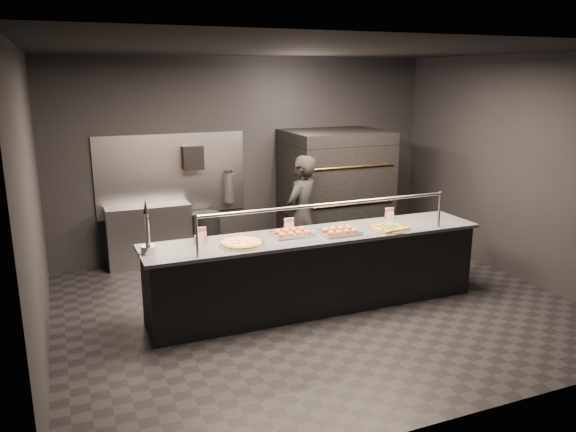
% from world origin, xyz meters
% --- Properties ---
extents(room, '(6.04, 6.00, 3.00)m').
position_xyz_m(room, '(-0.02, 0.05, 1.50)').
color(room, black).
rests_on(room, ground).
extents(service_counter, '(4.10, 0.78, 1.37)m').
position_xyz_m(service_counter, '(0.00, -0.00, 0.46)').
color(service_counter, black).
rests_on(service_counter, ground).
extents(pizza_oven, '(1.50, 1.23, 1.91)m').
position_xyz_m(pizza_oven, '(1.20, 1.90, 0.97)').
color(pizza_oven, black).
rests_on(pizza_oven, ground).
extents(prep_shelf, '(1.20, 0.35, 0.90)m').
position_xyz_m(prep_shelf, '(-1.60, 2.32, 0.45)').
color(prep_shelf, '#99999E').
rests_on(prep_shelf, ground).
extents(towel_dispenser, '(0.30, 0.20, 0.35)m').
position_xyz_m(towel_dispenser, '(-0.90, 2.39, 1.55)').
color(towel_dispenser, black).
rests_on(towel_dispenser, room).
extents(fire_extinguisher, '(0.14, 0.14, 0.51)m').
position_xyz_m(fire_extinguisher, '(-0.35, 2.40, 1.06)').
color(fire_extinguisher, '#B2B2B7').
rests_on(fire_extinguisher, room).
extents(beer_tap, '(0.15, 0.22, 0.58)m').
position_xyz_m(beer_tap, '(-1.95, -0.00, 1.09)').
color(beer_tap, silver).
rests_on(beer_tap, service_counter).
extents(round_pizza, '(0.52, 0.52, 0.03)m').
position_xyz_m(round_pizza, '(-0.95, -0.06, 0.94)').
color(round_pizza, silver).
rests_on(round_pizza, service_counter).
extents(slider_tray_a, '(0.46, 0.35, 0.07)m').
position_xyz_m(slider_tray_a, '(-0.29, 0.06, 0.95)').
color(slider_tray_a, silver).
rests_on(slider_tray_a, service_counter).
extents(slider_tray_b, '(0.44, 0.33, 0.07)m').
position_xyz_m(slider_tray_b, '(0.25, -0.09, 0.95)').
color(slider_tray_b, silver).
rests_on(slider_tray_b, service_counter).
extents(square_pizza, '(0.47, 0.47, 0.05)m').
position_xyz_m(square_pizza, '(0.89, -0.15, 0.94)').
color(square_pizza, silver).
rests_on(square_pizza, service_counter).
extents(condiment_jar, '(0.15, 0.06, 0.10)m').
position_xyz_m(condiment_jar, '(-1.37, 0.14, 0.96)').
color(condiment_jar, silver).
rests_on(condiment_jar, service_counter).
extents(tent_cards, '(2.60, 0.04, 0.15)m').
position_xyz_m(tent_cards, '(-0.13, 0.28, 1.00)').
color(tent_cards, white).
rests_on(tent_cards, service_counter).
extents(trash_bin, '(0.44, 0.44, 0.74)m').
position_xyz_m(trash_bin, '(-0.79, 2.22, 0.37)').
color(trash_bin, black).
rests_on(trash_bin, ground).
extents(worker, '(0.73, 0.68, 1.68)m').
position_xyz_m(worker, '(0.31, 1.17, 0.84)').
color(worker, black).
rests_on(worker, ground).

